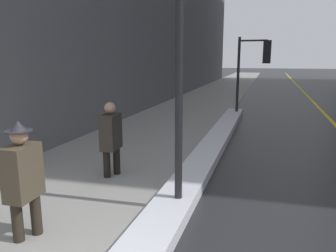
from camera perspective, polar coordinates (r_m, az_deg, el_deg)
name	(u,v)px	position (r m, az deg, el deg)	size (l,w,h in m)	color
sidewalk_slab	(199,104)	(17.89, 5.50, 3.91)	(4.00, 80.00, 0.01)	gray
road_centre_stripe	(320,109)	(17.70, 24.90, 2.77)	(0.16, 80.00, 0.00)	gold
snow_bank_curb	(209,151)	(8.48, 7.19, -4.28)	(0.64, 13.35, 0.21)	silver
lamp_post	(179,52)	(4.98, 1.98, 12.80)	(0.28, 0.28, 4.14)	black
traffic_light_near	(257,60)	(13.95, 15.18, 11.02)	(1.31, 0.32, 3.27)	black
pedestrian_in_glasses	(23,176)	(4.80, -23.95, -7.95)	(0.35, 0.52, 1.65)	#2A241B
pedestrian_nearside	(111,136)	(6.84, -9.87, -1.69)	(0.32, 0.72, 1.56)	black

